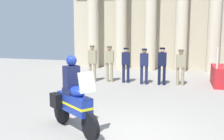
{
  "coord_description": "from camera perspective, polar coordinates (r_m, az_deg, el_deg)",
  "views": [
    {
      "loc": [
        1.33,
        -6.0,
        2.56
      ],
      "look_at": [
        -1.11,
        3.2,
        1.09
      ],
      "focal_mm": 43.79,
      "sensor_mm": 36.0,
      "label": 1
    }
  ],
  "objects": [
    {
      "name": "ground_plane",
      "position": [
        6.66,
        2.27,
        -13.82
      ],
      "size": [
        28.0,
        28.0,
        0.0
      ],
      "primitive_type": "plane",
      "color": "gray"
    },
    {
      "name": "colonnade_backdrop",
      "position": [
        17.2,
        8.29,
        13.28
      ],
      "size": [
        10.45,
        1.57,
        7.81
      ],
      "color": "#B6AB91",
      "rests_on": "ground_plane"
    },
    {
      "name": "officer_in_row_0",
      "position": [
        13.04,
        -4.13,
        2.0
      ],
      "size": [
        0.4,
        0.26,
        1.74
      ],
      "rotation": [
        0.0,
        0.0,
        3.24
      ],
      "color": "gray",
      "rests_on": "ground_plane"
    },
    {
      "name": "officer_in_row_1",
      "position": [
        12.95,
        -0.53,
        1.93
      ],
      "size": [
        0.4,
        0.26,
        1.71
      ],
      "rotation": [
        0.0,
        0.0,
        3.24
      ],
      "color": "gray",
      "rests_on": "ground_plane"
    },
    {
      "name": "officer_in_row_2",
      "position": [
        12.77,
        2.92,
        1.63
      ],
      "size": [
        0.4,
        0.26,
        1.64
      ],
      "rotation": [
        0.0,
        0.0,
        3.24
      ],
      "color": "#141938",
      "rests_on": "ground_plane"
    },
    {
      "name": "officer_in_row_3",
      "position": [
        12.48,
        6.73,
        1.39
      ],
      "size": [
        0.4,
        0.26,
        1.63
      ],
      "rotation": [
        0.0,
        0.0,
        3.24
      ],
      "color": "#191E42",
      "rests_on": "ground_plane"
    },
    {
      "name": "officer_in_row_4",
      "position": [
        12.44,
        10.4,
        1.43
      ],
      "size": [
        0.4,
        0.26,
        1.69
      ],
      "rotation": [
        0.0,
        0.0,
        3.24
      ],
      "color": "black",
      "rests_on": "ground_plane"
    },
    {
      "name": "officer_in_row_5",
      "position": [
        12.52,
        14.13,
        1.14
      ],
      "size": [
        0.4,
        0.26,
        1.61
      ],
      "rotation": [
        0.0,
        0.0,
        3.24
      ],
      "color": "gray",
      "rests_on": "ground_plane"
    },
    {
      "name": "motorcycle_with_rider",
      "position": [
        6.9,
        -8.17,
        -6.13
      ],
      "size": [
        1.72,
        1.39,
        1.9
      ],
      "rotation": [
        0.0,
        0.0,
        -0.67
      ],
      "color": "black",
      "rests_on": "ground_plane"
    },
    {
      "name": "briefcase_on_ground",
      "position": [
        13.47,
        -5.29,
        -1.43
      ],
      "size": [
        0.1,
        0.32,
        0.36
      ],
      "primitive_type": "cube",
      "color": "brown",
      "rests_on": "ground_plane"
    }
  ]
}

